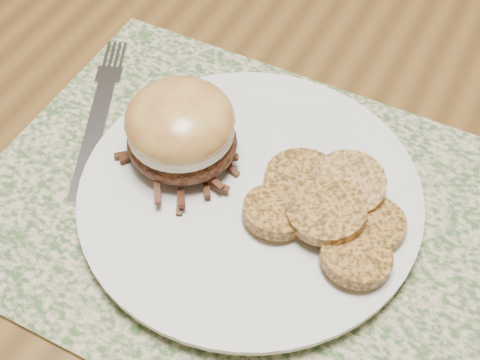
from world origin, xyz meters
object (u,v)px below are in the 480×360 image
object	(u,v)px
dining_table	(227,105)
fork	(100,114)
dinner_plate	(250,196)
pork_sandwich	(181,130)

from	to	relation	value
dining_table	fork	size ratio (longest dim) A/B	7.89
dining_table	fork	distance (m)	0.17
dining_table	dinner_plate	size ratio (longest dim) A/B	5.77
fork	pork_sandwich	bearing A→B (deg)	-34.84
dining_table	dinner_plate	world-z (taller)	dinner_plate
dinner_plate	fork	distance (m)	0.17
dinner_plate	fork	xyz separation A→B (m)	(-0.16, 0.03, -0.01)
dining_table	fork	xyz separation A→B (m)	(-0.06, -0.14, 0.09)
pork_sandwich	dining_table	bearing A→B (deg)	95.46
dinner_plate	dining_table	bearing A→B (deg)	123.47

